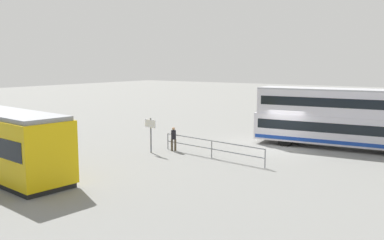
# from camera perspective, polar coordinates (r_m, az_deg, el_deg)

# --- Properties ---
(ground_plane) EXTENTS (160.00, 160.00, 0.00)m
(ground_plane) POSITION_cam_1_polar(r_m,az_deg,el_deg) (28.54, 11.77, -3.92)
(ground_plane) COLOR gray
(double_decker_bus) EXTENTS (11.96, 3.70, 4.02)m
(double_decker_bus) POSITION_cam_1_polar(r_m,az_deg,el_deg) (29.64, 20.04, 0.23)
(double_decker_bus) COLOR silver
(double_decker_bus) RESTS_ON ground
(pedestrian_near_railing) EXTENTS (0.45, 0.45, 1.57)m
(pedestrian_near_railing) POSITION_cam_1_polar(r_m,az_deg,el_deg) (27.31, -2.53, -2.37)
(pedestrian_near_railing) COLOR #4C3F2D
(pedestrian_near_railing) RESTS_ON ground
(pedestrian_railing) EXTENTS (7.58, 1.07, 1.08)m
(pedestrian_railing) POSITION_cam_1_polar(r_m,az_deg,el_deg) (25.36, 2.70, -3.53)
(pedestrian_railing) COLOR gray
(pedestrian_railing) RESTS_ON ground
(info_sign) EXTENTS (0.98, 0.22, 2.25)m
(info_sign) POSITION_cam_1_polar(r_m,az_deg,el_deg) (26.71, -5.68, -1.26)
(info_sign) COLOR slate
(info_sign) RESTS_ON ground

